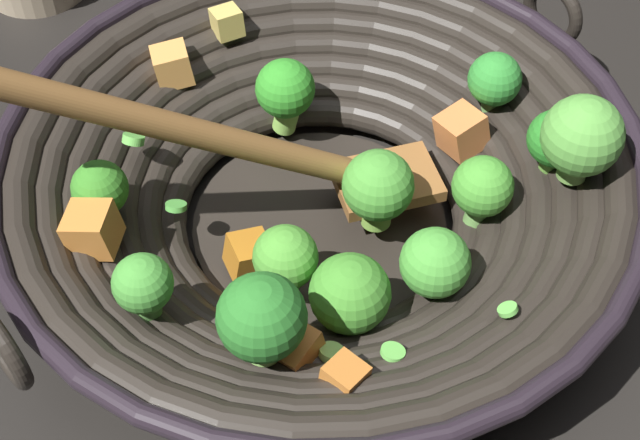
% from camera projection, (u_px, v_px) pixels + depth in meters
% --- Properties ---
extents(ground_plane, '(4.00, 4.00, 0.00)m').
position_uv_depth(ground_plane, '(320.00, 232.00, 0.68)').
color(ground_plane, black).
extents(wok, '(0.43, 0.47, 0.22)m').
position_uv_depth(wok, '(322.00, 182.00, 0.64)').
color(wok, black).
rests_on(wok, ground).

